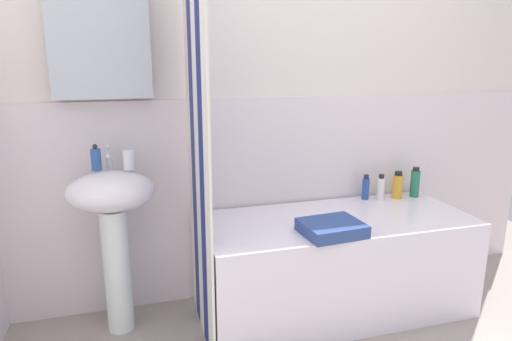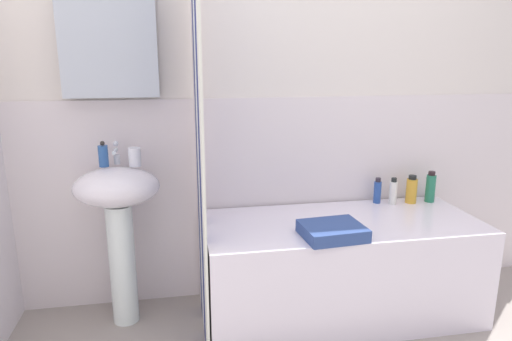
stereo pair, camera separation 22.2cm
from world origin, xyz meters
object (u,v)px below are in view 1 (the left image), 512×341
at_px(soap_dispenser, 96,159).
at_px(conditioner_bottle, 381,188).
at_px(toothbrush_cup, 129,160).
at_px(bathtub, 335,264).
at_px(towel_folded, 332,228).
at_px(shampoo_bottle, 415,183).
at_px(body_wash_bottle, 398,186).
at_px(sink, 113,216).
at_px(lotion_bottle, 366,188).

xyz_separation_m(soap_dispenser, conditioner_bottle, (1.65, 0.04, -0.30)).
height_order(soap_dispenser, toothbrush_cup, soap_dispenser).
distance_m(toothbrush_cup, conditioner_bottle, 1.52).
relative_size(bathtub, towel_folded, 5.06).
bearing_deg(shampoo_bottle, conditioner_bottle, -179.35).
relative_size(toothbrush_cup, towel_folded, 0.33).
distance_m(soap_dispenser, body_wash_bottle, 1.80).
bearing_deg(sink, soap_dispenser, 140.53).
bearing_deg(bathtub, sink, 173.62).
relative_size(conditioner_bottle, towel_folded, 0.55).
bearing_deg(lotion_bottle, bathtub, -140.62).
relative_size(soap_dispenser, bathtub, 0.09).
bearing_deg(toothbrush_cup, towel_folded, -21.24).
xyz_separation_m(soap_dispenser, bathtub, (1.25, -0.18, -0.65)).
xyz_separation_m(soap_dispenser, body_wash_bottle, (1.78, 0.05, -0.29)).
distance_m(sink, body_wash_bottle, 1.72).
distance_m(bathtub, shampoo_bottle, 0.78).
bearing_deg(conditioner_bottle, body_wash_bottle, 1.65).
height_order(sink, towel_folded, sink).
height_order(toothbrush_cup, body_wash_bottle, toothbrush_cup).
xyz_separation_m(toothbrush_cup, shampoo_bottle, (1.74, 0.06, -0.27)).
bearing_deg(soap_dispenser, sink, -39.47).
distance_m(bathtub, lotion_bottle, 0.54).
relative_size(sink, soap_dispenser, 6.44).
xyz_separation_m(soap_dispenser, shampoo_bottle, (1.90, 0.04, -0.28)).
distance_m(body_wash_bottle, conditioner_bottle, 0.12).
height_order(conditioner_bottle, towel_folded, conditioner_bottle).
height_order(bathtub, conditioner_bottle, conditioner_bottle).
distance_m(sink, lotion_bottle, 1.52).
distance_m(sink, toothbrush_cup, 0.30).
distance_m(body_wash_bottle, towel_folded, 0.79).
height_order(soap_dispenser, body_wash_bottle, soap_dispenser).
height_order(toothbrush_cup, towel_folded, toothbrush_cup).
bearing_deg(bathtub, body_wash_bottle, 23.43).
height_order(soap_dispenser, lotion_bottle, soap_dispenser).
bearing_deg(soap_dispenser, towel_folded, -19.26).
relative_size(bathtub, shampoo_bottle, 7.81).
distance_m(soap_dispenser, conditioner_bottle, 1.68).
height_order(sink, soap_dispenser, soap_dispenser).
bearing_deg(body_wash_bottle, towel_folded, -146.52).
height_order(toothbrush_cup, lotion_bottle, toothbrush_cup).
bearing_deg(soap_dispenser, shampoo_bottle, 1.35).
relative_size(sink, toothbrush_cup, 8.87).
bearing_deg(lotion_bottle, sink, -175.07).
distance_m(toothbrush_cup, towel_folded, 1.08).
bearing_deg(conditioner_bottle, sink, -176.72).
distance_m(conditioner_bottle, lotion_bottle, 0.09).
height_order(toothbrush_cup, shampoo_bottle, toothbrush_cup).
distance_m(toothbrush_cup, shampoo_bottle, 1.76).
bearing_deg(toothbrush_cup, shampoo_bottle, 2.05).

